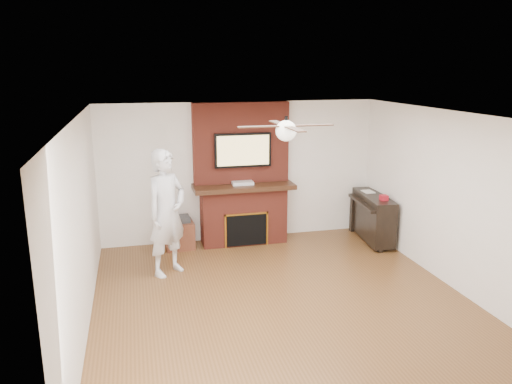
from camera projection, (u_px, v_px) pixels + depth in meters
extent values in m
cube|color=brown|center=(283.00, 309.00, 6.74)|extent=(5.36, 5.86, 0.18)
cube|color=white|center=(286.00, 109.00, 6.09)|extent=(5.36, 5.86, 0.18)
cube|color=white|center=(239.00, 171.00, 9.09)|extent=(5.36, 0.18, 2.50)
cube|color=white|center=(396.00, 319.00, 3.74)|extent=(5.36, 0.18, 2.50)
cube|color=white|center=(73.00, 229.00, 5.81)|extent=(0.18, 5.86, 2.50)
cube|color=white|center=(461.00, 201.00, 7.02)|extent=(0.18, 5.86, 2.50)
cube|color=maroon|center=(243.00, 215.00, 8.95)|extent=(1.50, 0.50, 1.00)
cube|color=black|center=(243.00, 186.00, 8.79)|extent=(1.78, 0.64, 0.08)
cube|color=maroon|center=(241.00, 143.00, 8.78)|extent=(1.70, 0.20, 1.42)
cube|color=black|center=(246.00, 230.00, 8.76)|extent=(0.70, 0.06, 0.55)
cube|color=#BF8C2D|center=(247.00, 214.00, 8.68)|extent=(0.78, 0.02, 0.03)
cube|color=#BF8C2D|center=(226.00, 232.00, 8.67)|extent=(0.03, 0.02, 0.61)
cube|color=#BF8C2D|center=(267.00, 228.00, 8.84)|extent=(0.03, 0.02, 0.61)
cube|color=black|center=(243.00, 150.00, 8.67)|extent=(1.00, 0.07, 0.60)
cube|color=tan|center=(243.00, 151.00, 8.64)|extent=(0.92, 0.01, 0.52)
cylinder|color=black|center=(286.00, 122.00, 6.13)|extent=(0.04, 0.04, 0.14)
sphere|color=white|center=(286.00, 131.00, 6.16)|extent=(0.26, 0.26, 0.26)
cube|color=black|center=(311.00, 125.00, 6.22)|extent=(0.55, 0.11, 0.01)
cube|color=black|center=(279.00, 123.00, 6.45)|extent=(0.11, 0.55, 0.01)
cube|color=black|center=(260.00, 127.00, 6.07)|extent=(0.55, 0.11, 0.01)
cube|color=black|center=(295.00, 129.00, 5.83)|extent=(0.11, 0.55, 0.01)
imported|color=silver|center=(167.00, 213.00, 7.47)|extent=(0.85, 0.81, 1.93)
cube|color=#522617|center=(179.00, 235.00, 8.73)|extent=(0.51, 0.51, 0.47)
cube|color=#2A2B2D|center=(179.00, 219.00, 8.66)|extent=(0.39, 0.32, 0.09)
cube|color=black|center=(373.00, 217.00, 9.03)|extent=(0.52, 1.34, 0.80)
cube|color=black|center=(381.00, 233.00, 8.48)|extent=(0.06, 0.10, 0.70)
cube|color=black|center=(352.00, 214.00, 9.57)|extent=(0.06, 0.10, 0.70)
cube|color=black|center=(363.00, 203.00, 8.91)|extent=(0.27, 1.21, 0.05)
cube|color=silver|center=(368.00, 192.00, 9.17)|extent=(0.18, 0.25, 0.01)
cube|color=#B21523|center=(384.00, 198.00, 8.59)|extent=(0.12, 0.12, 0.09)
cube|color=silver|center=(243.00, 183.00, 8.76)|extent=(0.37, 0.22, 0.05)
cylinder|color=red|center=(239.00, 242.00, 8.86)|extent=(0.08, 0.08, 0.12)
cylinder|color=#3C8033|center=(245.00, 242.00, 8.93)|extent=(0.07, 0.07, 0.09)
cylinder|color=#FFF6CA|center=(253.00, 241.00, 8.95)|extent=(0.08, 0.08, 0.10)
cylinder|color=#2D5A89|center=(261.00, 241.00, 8.96)|extent=(0.06, 0.06, 0.08)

